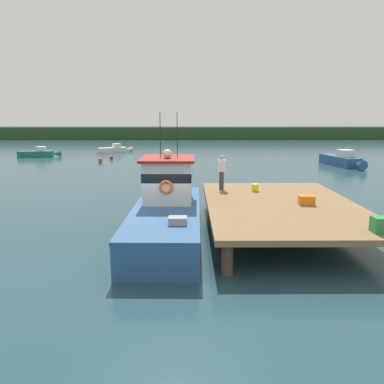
% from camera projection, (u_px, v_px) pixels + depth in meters
% --- Properties ---
extents(ground_plane, '(200.00, 200.00, 0.00)m').
position_uv_depth(ground_plane, '(163.00, 232.00, 14.99)').
color(ground_plane, '#23424C').
extents(dock, '(6.00, 9.00, 1.20)m').
position_uv_depth(dock, '(281.00, 206.00, 14.81)').
color(dock, '#4C3D2D').
rests_on(dock, ground).
extents(main_fishing_boat, '(2.70, 9.84, 4.80)m').
position_uv_depth(main_fishing_boat, '(168.00, 209.00, 14.64)').
color(main_fishing_boat, '#285184').
rests_on(main_fishing_boat, ground).
extents(crate_single_far, '(0.64, 0.49, 0.37)m').
position_uv_depth(crate_single_far, '(306.00, 200.00, 14.53)').
color(crate_single_far, orange).
rests_on(crate_single_far, dock).
extents(crate_single_by_cleat, '(0.60, 0.45, 0.47)m').
position_uv_depth(crate_single_by_cleat, '(382.00, 225.00, 11.06)').
color(crate_single_by_cleat, '#2D8442').
rests_on(crate_single_by_cleat, dock).
extents(bait_bucket, '(0.32, 0.32, 0.34)m').
position_uv_depth(bait_bucket, '(255.00, 188.00, 17.12)').
color(bait_bucket, yellow).
rests_on(bait_bucket, dock).
extents(deckhand_by_the_boat, '(0.36, 0.22, 1.63)m').
position_uv_depth(deckhand_by_the_boat, '(222.00, 172.00, 17.37)').
color(deckhand_by_the_boat, '#383842').
rests_on(deckhand_by_the_boat, dock).
extents(moored_boat_mid_harbor, '(4.74, 1.59, 1.19)m').
position_uv_depth(moored_boat_mid_harbor, '(39.00, 153.00, 42.00)').
color(moored_boat_mid_harbor, '#196B5B').
rests_on(moored_boat_mid_harbor, ground).
extents(moored_boat_outer_mooring, '(4.28, 2.93, 1.12)m').
position_uv_depth(moored_boat_outer_mooring, '(115.00, 149.00, 47.10)').
color(moored_boat_outer_mooring, silver).
rests_on(moored_boat_outer_mooring, ground).
extents(moored_boat_far_right, '(2.33, 6.20, 1.55)m').
position_uv_depth(moored_boat_far_right, '(342.00, 160.00, 34.56)').
color(moored_boat_far_right, '#285184').
rests_on(moored_boat_far_right, ground).
extents(mooring_buoy_inshore, '(0.40, 0.40, 0.40)m').
position_uv_depth(mooring_buoy_inshore, '(111.00, 157.00, 39.80)').
color(mooring_buoy_inshore, red).
rests_on(mooring_buoy_inshore, ground).
extents(mooring_buoy_outer, '(0.33, 0.33, 0.33)m').
position_uv_depth(mooring_buoy_outer, '(293.00, 193.00, 21.64)').
color(mooring_buoy_outer, silver).
rests_on(mooring_buoy_outer, ground).
extents(mooring_buoy_channel_marker, '(0.49, 0.49, 0.49)m').
position_uv_depth(mooring_buoy_channel_marker, '(100.00, 160.00, 37.19)').
color(mooring_buoy_channel_marker, '#EA5B19').
rests_on(mooring_buoy_channel_marker, ground).
extents(mooring_buoy_spare_mooring, '(0.34, 0.34, 0.34)m').
position_uv_depth(mooring_buoy_spare_mooring, '(167.00, 186.00, 23.87)').
color(mooring_buoy_spare_mooring, red).
rests_on(mooring_buoy_spare_mooring, ground).
extents(far_shoreline, '(120.00, 8.00, 2.40)m').
position_uv_depth(far_shoreline, '(184.00, 133.00, 75.43)').
color(far_shoreline, '#284723').
rests_on(far_shoreline, ground).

